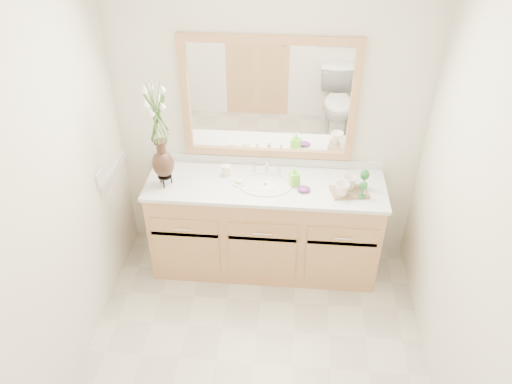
# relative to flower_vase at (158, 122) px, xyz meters

# --- Properties ---
(floor) EXTENTS (2.60, 2.60, 0.00)m
(floor) POSITION_rel_flower_vase_xyz_m (0.76, -0.93, -1.37)
(floor) COLOR #BAB19F
(floor) RESTS_ON ground
(ceiling) EXTENTS (2.40, 2.60, 0.02)m
(ceiling) POSITION_rel_flower_vase_xyz_m (0.76, -0.93, 1.03)
(ceiling) COLOR white
(ceiling) RESTS_ON wall_back
(wall_back) EXTENTS (2.40, 0.02, 2.40)m
(wall_back) POSITION_rel_flower_vase_xyz_m (0.76, 0.37, -0.17)
(wall_back) COLOR white
(wall_back) RESTS_ON floor
(wall_left) EXTENTS (0.02, 2.60, 2.40)m
(wall_left) POSITION_rel_flower_vase_xyz_m (-0.44, -0.93, -0.17)
(wall_left) COLOR white
(wall_left) RESTS_ON floor
(wall_right) EXTENTS (0.02, 2.60, 2.40)m
(wall_right) POSITION_rel_flower_vase_xyz_m (1.96, -0.93, -0.17)
(wall_right) COLOR white
(wall_right) RESTS_ON floor
(vanity) EXTENTS (1.80, 0.55, 0.80)m
(vanity) POSITION_rel_flower_vase_xyz_m (0.76, 0.08, -0.97)
(vanity) COLOR tan
(vanity) RESTS_ON floor
(counter) EXTENTS (1.84, 0.57, 0.03)m
(counter) POSITION_rel_flower_vase_xyz_m (0.76, 0.08, -0.55)
(counter) COLOR silver
(counter) RESTS_ON vanity
(sink) EXTENTS (0.38, 0.34, 0.23)m
(sink) POSITION_rel_flower_vase_xyz_m (0.76, 0.06, -0.59)
(sink) COLOR white
(sink) RESTS_ON counter
(mirror) EXTENTS (1.32, 0.04, 0.97)m
(mirror) POSITION_rel_flower_vase_xyz_m (0.76, 0.34, 0.04)
(mirror) COLOR white
(mirror) RESTS_ON wall_back
(switch_plate) EXTENTS (0.02, 0.12, 0.12)m
(switch_plate) POSITION_rel_flower_vase_xyz_m (-0.43, -0.17, -0.39)
(switch_plate) COLOR white
(switch_plate) RESTS_ON wall_left
(flower_vase) EXTENTS (0.19, 0.19, 0.79)m
(flower_vase) POSITION_rel_flower_vase_xyz_m (0.00, 0.00, 0.00)
(flower_vase) COLOR black
(flower_vase) RESTS_ON counter
(tumbler) EXTENTS (0.07, 0.07, 0.09)m
(tumbler) POSITION_rel_flower_vase_xyz_m (0.45, 0.17, -0.49)
(tumbler) COLOR white
(tumbler) RESTS_ON counter
(soap_dish) EXTENTS (0.10, 0.10, 0.03)m
(soap_dish) POSITION_rel_flower_vase_xyz_m (0.55, 0.06, -0.53)
(soap_dish) COLOR white
(soap_dish) RESTS_ON counter
(soap_bottle) EXTENTS (0.08, 0.08, 0.14)m
(soap_bottle) POSITION_rel_flower_vase_xyz_m (0.98, 0.08, -0.46)
(soap_bottle) COLOR #78EC37
(soap_bottle) RESTS_ON counter
(purple_dish) EXTENTS (0.11, 0.09, 0.04)m
(purple_dish) POSITION_rel_flower_vase_xyz_m (1.05, 0.00, -0.52)
(purple_dish) COLOR #6A2777
(purple_dish) RESTS_ON counter
(tray) EXTENTS (0.30, 0.23, 0.01)m
(tray) POSITION_rel_flower_vase_xyz_m (1.39, 0.01, -0.53)
(tray) COLOR brown
(tray) RESTS_ON counter
(mug_left) EXTENTS (0.13, 0.13, 0.11)m
(mug_left) POSITION_rel_flower_vase_xyz_m (1.33, -0.04, -0.47)
(mug_left) COLOR white
(mug_left) RESTS_ON tray
(mug_right) EXTENTS (0.13, 0.13, 0.11)m
(mug_right) POSITION_rel_flower_vase_xyz_m (1.39, 0.06, -0.47)
(mug_right) COLOR white
(mug_right) RESTS_ON tray
(goblet_front) EXTENTS (0.06, 0.06, 0.13)m
(goblet_front) POSITION_rel_flower_vase_xyz_m (1.48, -0.05, -0.43)
(goblet_front) COLOR #226828
(goblet_front) RESTS_ON tray
(goblet_back) EXTENTS (0.07, 0.07, 0.15)m
(goblet_back) POSITION_rel_flower_vase_xyz_m (1.50, 0.07, -0.42)
(goblet_back) COLOR #226828
(goblet_back) RESTS_ON tray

